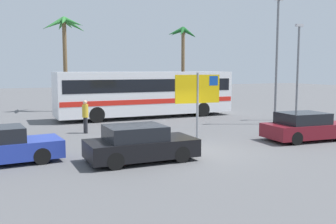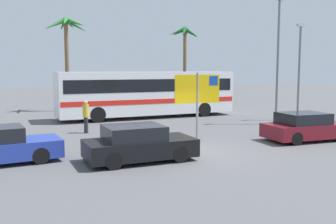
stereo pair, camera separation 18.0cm
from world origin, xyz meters
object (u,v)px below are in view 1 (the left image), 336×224
(bus_front_coach, at_px, (146,92))
(ferry_sign, at_px, (198,92))
(pedestrian_by_bus, at_px, (85,114))
(car_maroon, at_px, (305,127))
(car_black, at_px, (140,144))

(bus_front_coach, xyz_separation_m, ferry_sign, (-1.15, -9.39, 0.54))
(bus_front_coach, distance_m, pedestrian_by_bus, 7.26)
(bus_front_coach, bearing_deg, car_maroon, -71.98)
(car_maroon, relative_size, car_black, 1.04)
(bus_front_coach, xyz_separation_m, car_black, (-4.94, -11.80, -1.15))
(ferry_sign, height_order, car_maroon, ferry_sign)
(car_maroon, bearing_deg, pedestrian_by_bus, 149.33)
(bus_front_coach, height_order, car_black, bus_front_coach)
(bus_front_coach, height_order, pedestrian_by_bus, bus_front_coach)
(car_black, relative_size, pedestrian_by_bus, 2.30)
(bus_front_coach, distance_m, car_black, 12.84)
(bus_front_coach, bearing_deg, pedestrian_by_bus, -137.94)
(bus_front_coach, xyz_separation_m, pedestrian_by_bus, (-5.36, -4.83, -0.76))
(ferry_sign, height_order, car_black, ferry_sign)
(bus_front_coach, relative_size, ferry_sign, 3.86)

